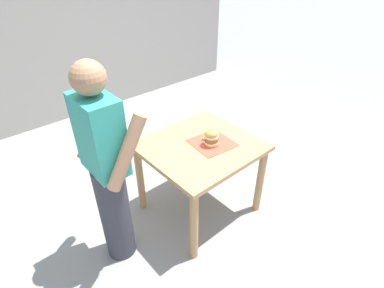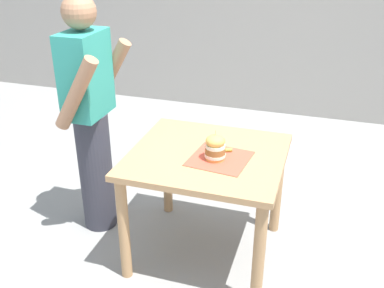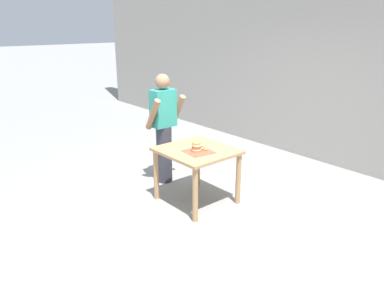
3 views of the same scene
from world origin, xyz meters
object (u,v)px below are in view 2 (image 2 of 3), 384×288
(patio_table, at_px, (207,171))
(pickle_spear, at_px, (225,150))
(sandwich, at_px, (215,147))
(diner_across_table, at_px, (91,116))

(patio_table, relative_size, pickle_spear, 10.36)
(sandwich, distance_m, pickle_spear, 0.13)
(sandwich, xyz_separation_m, pickle_spear, (0.11, -0.03, -0.07))
(sandwich, bearing_deg, diner_across_table, 81.48)
(patio_table, xyz_separation_m, sandwich, (-0.07, -0.07, 0.21))
(pickle_spear, distance_m, diner_across_table, 0.96)
(patio_table, distance_m, diner_across_table, 0.89)
(patio_table, relative_size, diner_across_table, 0.57)
(pickle_spear, bearing_deg, patio_table, 114.46)
(sandwich, height_order, pickle_spear, sandwich)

